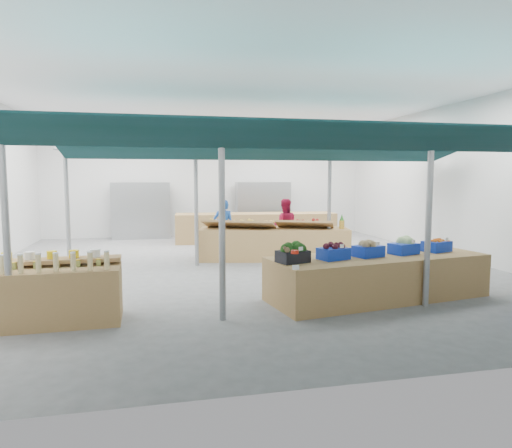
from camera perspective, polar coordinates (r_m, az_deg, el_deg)
The scene contains 22 objects.
floor at distance 11.22m, azimuth -2.04°, elevation -5.46°, with size 13.00×13.00×0.00m, color slate.
hall at distance 12.43m, azimuth -3.29°, elevation 7.89°, with size 13.00×13.00×13.00m.
pole_grid at distance 9.48m, azimuth 4.30°, elevation 3.49°, with size 10.00×4.60×3.00m.
awnings at distance 9.49m, azimuth 4.35°, elevation 9.34°, with size 9.50×7.08×0.30m.
back_shelving_left at distance 16.88m, azimuth -14.17°, elevation 1.59°, with size 2.00×0.50×2.00m, color #B23F33.
back_shelving_right at distance 17.33m, azimuth 0.88°, elevation 1.87°, with size 2.00×0.50×2.00m, color #B23F33.
bottle_shelf at distance 7.58m, azimuth -23.77°, elevation -7.92°, with size 1.92×1.19×1.13m.
veg_counter at distance 8.65m, azimuth 14.99°, elevation -6.41°, with size 4.02×1.34×0.78m, color olive.
fruit_counter at distance 12.22m, azimuth 2.29°, elevation -2.52°, with size 3.94×0.94×0.85m, color olive.
far_counter at distance 15.64m, azimuth -0.01°, elevation -0.43°, with size 5.44×1.09×0.98m, color olive.
vendor_left at distance 13.00m, azimuth -4.06°, elevation -0.39°, with size 0.58×0.38×1.58m, color #1A4DAE.
vendor_right at distance 13.38m, azimuth 3.59°, elevation -0.22°, with size 0.77×0.60×1.58m, color #A31439.
crate_broccoli at distance 7.65m, azimuth 4.62°, elevation -3.63°, with size 0.59×0.49×0.35m.
crate_beets at distance 8.03m, azimuth 9.64°, elevation -3.43°, with size 0.59×0.49×0.29m.
crate_celeriac at distance 8.42m, azimuth 13.87°, elevation -3.00°, with size 0.59×0.49×0.31m.
crate_cabbage at distance 8.90m, azimuth 17.97°, elevation -2.56°, with size 0.59×0.49×0.35m.
crate_carrots at distance 9.42m, azimuth 21.63°, elevation -2.52°, with size 0.59×0.49×0.29m.
sparrow at distance 7.43m, azimuth 3.86°, elevation -3.20°, with size 0.12×0.09×0.11m.
pole_ribbon at distance 6.77m, azimuth 4.88°, elevation -3.68°, with size 0.12×0.12×0.28m.
apple_heap_yellow at distance 12.04m, azimuth -2.14°, elevation 0.18°, with size 2.02×1.40×0.27m.
apple_heap_red at distance 12.12m, azimuth 6.10°, elevation 0.19°, with size 1.65×1.24×0.27m.
pineapple at distance 12.27m, azimuth 10.67°, elevation 0.26°, with size 0.14×0.14×0.39m.
Camera 1 is at (-1.97, -10.83, 2.20)m, focal length 32.00 mm.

